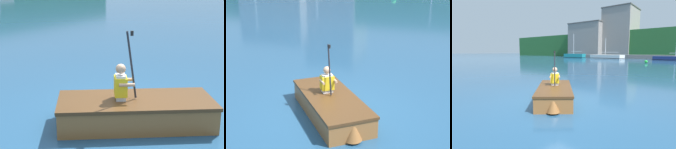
{
  "view_description": "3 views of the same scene",
  "coord_description": "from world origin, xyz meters",
  "views": [
    {
      "loc": [
        -4.81,
        -3.05,
        2.53
      ],
      "look_at": [
        -0.08,
        0.33,
        0.83
      ],
      "focal_mm": 55.0,
      "sensor_mm": 36.0,
      "label": 1
    },
    {
      "loc": [
        2.31,
        -6.88,
        3.52
      ],
      "look_at": [
        -0.08,
        0.33,
        0.83
      ],
      "focal_mm": 55.0,
      "sensor_mm": 36.0,
      "label": 2
    },
    {
      "loc": [
        3.66,
        -4.46,
        1.62
      ],
      "look_at": [
        -0.08,
        0.33,
        0.83
      ],
      "focal_mm": 28.0,
      "sensor_mm": 36.0,
      "label": 3
    }
  ],
  "objects": [
    {
      "name": "ground_plane",
      "position": [
        0.0,
        0.0,
        0.0
      ],
      "size": [
        300.0,
        300.0,
        0.0
      ],
      "primitive_type": "plane",
      "color": "navy"
    },
    {
      "name": "waterfront_warehouse_left",
      "position": [
        -25.62,
        46.57,
        5.33
      ],
      "size": [
        11.28,
        9.44,
        10.65
      ],
      "color": "gray",
      "rests_on": "ground"
    },
    {
      "name": "waterfront_office_block_center",
      "position": [
        -16.38,
        49.34,
        7.28
      ],
      "size": [
        8.71,
        9.95,
        14.55
      ],
      "color": "gray",
      "rests_on": "ground"
    },
    {
      "name": "moored_boat_dock_west_inner",
      "position": [
        -13.44,
        33.33,
        0.42
      ],
      "size": [
        7.81,
        3.33,
        4.65
      ],
      "color": "white",
      "rests_on": "ground"
    },
    {
      "name": "moored_boat_dock_center_near",
      "position": [
        -21.42,
        31.9,
        0.52
      ],
      "size": [
        5.46,
        2.27,
        6.03
      ],
      "color": "#197A84",
      "rests_on": "ground"
    },
    {
      "name": "rowboat_foreground",
      "position": [
        -0.05,
        -0.21,
        0.27
      ],
      "size": [
        2.53,
        2.75,
        0.48
      ],
      "color": "#935B2D",
      "rests_on": "ground"
    },
    {
      "name": "person_paddler",
      "position": [
        -0.24,
        0.02,
        0.76
      ],
      "size": [
        0.46,
        0.46,
        1.17
      ],
      "color": "silver",
      "rests_on": "rowboat_foreground"
    },
    {
      "name": "channel_buoy",
      "position": [
        -2.41,
        22.14,
        0.22
      ],
      "size": [
        0.44,
        0.44,
        0.72
      ],
      "color": "green",
      "rests_on": "ground"
    }
  ]
}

